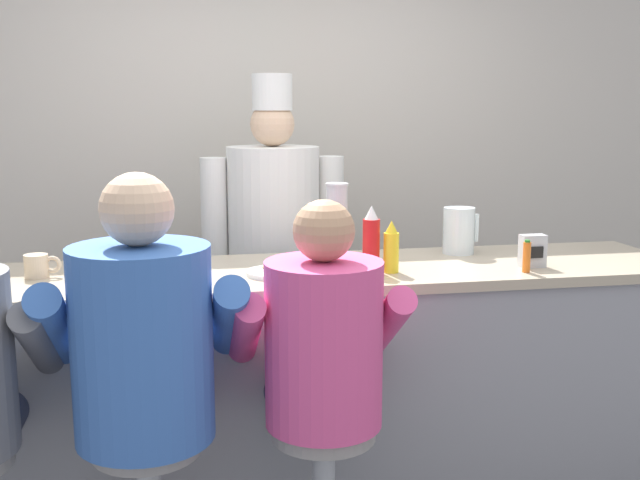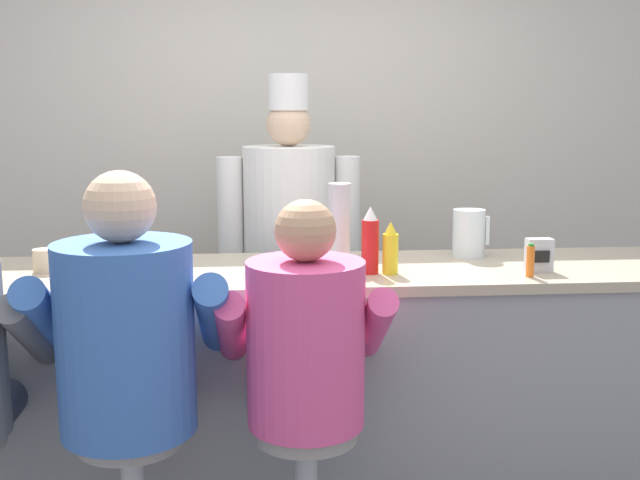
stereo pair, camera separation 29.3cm
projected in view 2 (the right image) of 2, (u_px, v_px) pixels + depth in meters
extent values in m
cube|color=beige|center=(294.00, 158.00, 4.39)|extent=(10.00, 0.06, 2.70)
cube|color=gray|center=(315.00, 393.00, 3.08)|extent=(3.00, 0.65, 0.97)
cube|color=tan|center=(314.00, 273.00, 2.99)|extent=(3.06, 0.68, 0.04)
cylinder|color=red|center=(370.00, 247.00, 2.88)|extent=(0.07, 0.07, 0.21)
cone|color=white|center=(371.00, 213.00, 2.85)|extent=(0.05, 0.05, 0.05)
cylinder|color=yellow|center=(390.00, 254.00, 2.87)|extent=(0.06, 0.06, 0.16)
cone|color=yellow|center=(391.00, 228.00, 2.86)|extent=(0.05, 0.05, 0.05)
cylinder|color=orange|center=(530.00, 261.00, 2.82)|extent=(0.03, 0.03, 0.12)
cylinder|color=#287F2D|center=(531.00, 245.00, 2.81)|extent=(0.02, 0.02, 0.01)
cylinder|color=silver|center=(469.00, 233.00, 3.21)|extent=(0.14, 0.14, 0.20)
cube|color=silver|center=(487.00, 230.00, 3.22)|extent=(0.02, 0.02, 0.12)
cylinder|color=white|center=(273.00, 272.00, 2.88)|extent=(0.22, 0.22, 0.02)
ellipsoid|color=#E0BC60|center=(273.00, 266.00, 2.88)|extent=(0.10, 0.08, 0.03)
cylinder|color=beige|center=(45.00, 260.00, 2.92)|extent=(0.09, 0.09, 0.09)
torus|color=beige|center=(60.00, 259.00, 2.92)|extent=(0.07, 0.02, 0.07)
cylinder|color=#B7BABF|center=(339.00, 225.00, 3.03)|extent=(0.09, 0.09, 0.32)
cylinder|color=silver|center=(340.00, 184.00, 3.00)|extent=(0.09, 0.09, 0.01)
cube|color=silver|center=(539.00, 255.00, 2.91)|extent=(0.10, 0.06, 0.13)
cube|color=black|center=(542.00, 257.00, 2.88)|extent=(0.06, 0.01, 0.05)
cylinder|color=slate|center=(31.00, 331.00, 2.44)|extent=(0.10, 0.42, 0.34)
cylinder|color=gray|center=(131.00, 436.00, 2.42)|extent=(0.34, 0.34, 0.05)
cylinder|color=#33384C|center=(109.00, 400.00, 2.61)|extent=(0.16, 0.43, 0.16)
cylinder|color=#33384C|center=(171.00, 398.00, 2.63)|extent=(0.16, 0.43, 0.16)
cylinder|color=#3866B7|center=(126.00, 338.00, 2.36)|extent=(0.43, 0.43, 0.61)
cylinder|color=#3866B7|center=(48.00, 320.00, 2.45)|extent=(0.11, 0.47, 0.37)
cylinder|color=#3866B7|center=(215.00, 316.00, 2.50)|extent=(0.11, 0.47, 0.37)
sphere|color=#DBB28E|center=(120.00, 207.00, 2.29)|extent=(0.22, 0.22, 0.22)
cylinder|color=gray|center=(306.00, 430.00, 2.47)|extent=(0.34, 0.34, 0.05)
cylinder|color=#33384C|center=(275.00, 397.00, 2.64)|extent=(0.14, 0.38, 0.14)
cylinder|color=#33384C|center=(329.00, 395.00, 2.65)|extent=(0.14, 0.38, 0.14)
cylinder|color=#E54C8C|center=(306.00, 344.00, 2.41)|extent=(0.38, 0.38, 0.54)
cylinder|color=#E54C8C|center=(231.00, 328.00, 2.50)|extent=(0.10, 0.41, 0.33)
cylinder|color=#E54C8C|center=(374.00, 324.00, 2.54)|extent=(0.10, 0.41, 0.33)
sphere|color=tan|center=(305.00, 231.00, 2.35)|extent=(0.20, 0.20, 0.20)
cube|color=#232328|center=(290.00, 351.00, 3.82)|extent=(0.35, 0.19, 0.83)
cube|color=white|center=(290.00, 323.00, 3.73)|extent=(0.31, 0.02, 0.50)
cylinder|color=white|center=(289.00, 210.00, 3.69)|extent=(0.45, 0.45, 0.62)
sphere|color=#DBB28E|center=(289.00, 124.00, 3.61)|extent=(0.22, 0.22, 0.22)
cylinder|color=white|center=(288.00, 92.00, 3.59)|extent=(0.19, 0.19, 0.17)
cylinder|color=white|center=(230.00, 211.00, 3.66)|extent=(0.13, 0.13, 0.53)
cylinder|color=white|center=(347.00, 210.00, 3.71)|extent=(0.13, 0.13, 0.53)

